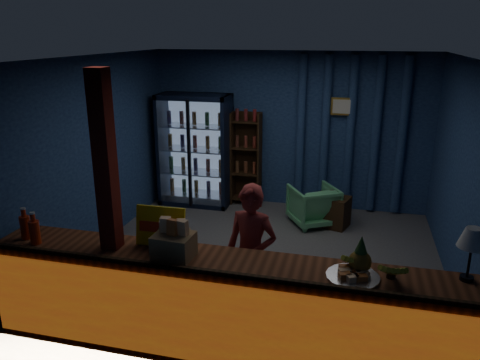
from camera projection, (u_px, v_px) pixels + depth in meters
The scene contains 19 objects.
ground at pixel (262, 259), 6.19m from camera, with size 4.60×4.60×0.00m, color #515154.
room_walls at pixel (263, 144), 5.72m from camera, with size 4.60×4.60×4.60m.
counter at pixel (220, 307), 4.28m from camera, with size 4.40×0.57×0.99m.
support_post at pixel (110, 212), 4.29m from camera, with size 0.16×0.16×2.60m, color maroon.
beverage_cooler at pixel (197, 150), 8.04m from camera, with size 1.20×0.62×1.90m.
bottle_shelf at pixel (246, 159), 8.02m from camera, with size 0.50×0.28×1.60m.
curtain_folds at pixel (350, 134), 7.54m from camera, with size 1.74×0.14×2.50m.
framed_picture at pixel (342, 106), 7.40m from camera, with size 0.36×0.04×0.28m.
shopkeeper at pixel (251, 255), 4.69m from camera, with size 0.54×0.35×1.47m, color maroon.
green_chair at pixel (313, 205), 7.26m from camera, with size 0.66×0.68×0.62m, color #60C07B.
side_table at pixel (331, 211), 7.22m from camera, with size 0.61×0.51×0.57m.
yellow_sign at pixel (160, 227), 4.37m from camera, with size 0.48×0.10×0.38m.
soda_bottles at pixel (30, 229), 4.48m from camera, with size 0.26×0.18×0.32m.
snack_box_left at pixel (174, 244), 4.15m from camera, with size 0.36×0.30×0.36m.
snack_box_centre at pixel (173, 241), 4.26m from camera, with size 0.34×0.30×0.31m.
pastry_tray at pixel (353, 275), 3.83m from camera, with size 0.44×0.44×0.07m.
banana_bunches at pixel (373, 265), 3.86m from camera, with size 0.55×0.32×0.18m.
table_lamp at pixel (473, 240), 3.70m from camera, with size 0.23×0.23×0.46m.
pineapple at pixel (360, 258), 3.88m from camera, with size 0.19×0.19×0.33m.
Camera 1 is at (1.09, -5.48, 2.88)m, focal length 35.00 mm.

